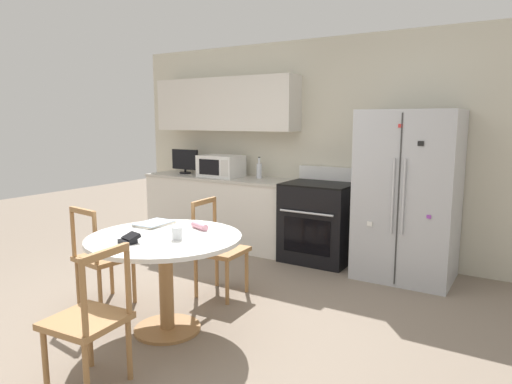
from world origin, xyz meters
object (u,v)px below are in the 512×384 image
object	(u,v)px
refrigerator	(408,195)
dining_chair_near	(90,321)
oven_range	(319,221)
countertop_tv	(185,160)
dining_chair_far	(219,250)
candle_glass	(177,234)
microwave	(221,166)
dining_chair_left	(102,258)
counter_bottle	(259,170)
wallet	(129,239)

from	to	relation	value
refrigerator	dining_chair_near	size ratio (longest dim) A/B	1.93
oven_range	countertop_tv	world-z (taller)	countertop_tv
dining_chair_far	dining_chair_near	world-z (taller)	same
dining_chair_far	candle_glass	bearing A→B (deg)	13.88
microwave	dining_chair_left	world-z (taller)	microwave
refrigerator	counter_bottle	world-z (taller)	refrigerator
dining_chair_left	refrigerator	bearing A→B (deg)	52.79
candle_glass	wallet	size ratio (longest dim) A/B	0.61
oven_range	microwave	bearing A→B (deg)	179.54
dining_chair_near	microwave	bearing A→B (deg)	17.96
countertop_tv	dining_chair_left	xyz separation A→B (m)	(0.96, -2.27, -0.65)
oven_range	dining_chair_near	size ratio (longest dim) A/B	1.20
oven_range	microwave	distance (m)	1.52
refrigerator	counter_bottle	size ratio (longest dim) A/B	6.34
oven_range	dining_chair_near	bearing A→B (deg)	-92.08
countertop_tv	dining_chair_far	distance (m)	2.36
oven_range	counter_bottle	xyz separation A→B (m)	(-0.90, 0.14, 0.54)
refrigerator	counter_bottle	bearing A→B (deg)	174.26
wallet	countertop_tv	bearing A→B (deg)	123.14
candle_glass	counter_bottle	bearing A→B (deg)	107.80
countertop_tv	dining_chair_left	size ratio (longest dim) A/B	0.47
candle_glass	dining_chair_far	bearing A→B (deg)	106.44
dining_chair_near	candle_glass	size ratio (longest dim) A/B	9.80
oven_range	microwave	world-z (taller)	microwave
microwave	counter_bottle	bearing A→B (deg)	13.78
microwave	counter_bottle	xyz separation A→B (m)	(0.51, 0.13, -0.04)
microwave	candle_glass	distance (m)	2.69
oven_range	microwave	size ratio (longest dim) A/B	1.99
dining_chair_left	wallet	world-z (taller)	dining_chair_left
wallet	candle_glass	bearing A→B (deg)	48.64
dining_chair_near	candle_glass	xyz separation A→B (m)	(0.01, 0.80, 0.37)
refrigerator	candle_glass	xyz separation A→B (m)	(-1.12, -2.27, -0.07)
countertop_tv	dining_chair_left	world-z (taller)	countertop_tv
refrigerator	microwave	size ratio (longest dim) A/B	3.21
microwave	dining_chair_far	world-z (taller)	microwave
refrigerator	dining_chair_left	world-z (taller)	refrigerator
dining_chair_far	dining_chair_left	size ratio (longest dim) A/B	1.00
dining_chair_far	dining_chair_left	distance (m)	1.04
microwave	countertop_tv	world-z (taller)	countertop_tv
countertop_tv	wallet	distance (m)	3.15
dining_chair_near	countertop_tv	bearing A→B (deg)	26.90
wallet	dining_chair_left	bearing A→B (deg)	154.56
refrigerator	oven_range	distance (m)	1.09
dining_chair_left	candle_glass	world-z (taller)	dining_chair_left
counter_bottle	microwave	bearing A→B (deg)	-166.22
dining_chair_far	dining_chair_near	xyz separation A→B (m)	(0.25, -1.65, 0.00)
microwave	dining_chair_left	size ratio (longest dim) A/B	0.60
oven_range	candle_glass	size ratio (longest dim) A/B	11.73
refrigerator	countertop_tv	distance (m)	3.07
counter_bottle	dining_chair_far	bearing A→B (deg)	-71.49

